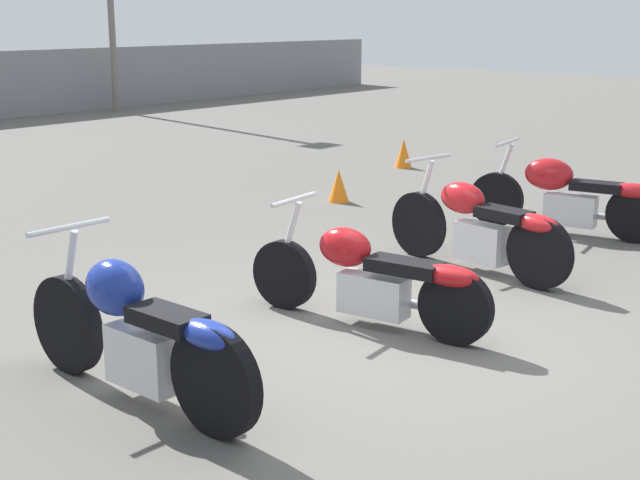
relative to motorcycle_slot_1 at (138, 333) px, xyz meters
The scene contains 7 objects.
ground_plane 2.01m from the motorcycle_slot_1, 15.40° to the right, with size 60.00×60.00×0.00m, color #5B5954.
motorcycle_slot_1 is the anchor object (origin of this frame).
motorcycle_slot_2 2.05m from the motorcycle_slot_1, ahead, with size 0.59×2.09×0.94m.
motorcycle_slot_3 3.88m from the motorcycle_slot_1, ahead, with size 0.67×2.07×1.01m.
motorcycle_slot_4 5.79m from the motorcycle_slot_1, ahead, with size 0.71×2.14×0.98m.
traffic_cone_near 6.27m from the motorcycle_slot_1, 26.89° to the left, with size 0.27×0.27×0.42m.
traffic_cone_far 9.11m from the motorcycle_slot_1, 23.88° to the left, with size 0.27×0.27×0.45m.
Camera 1 is at (-5.15, -3.58, 2.33)m, focal length 50.00 mm.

